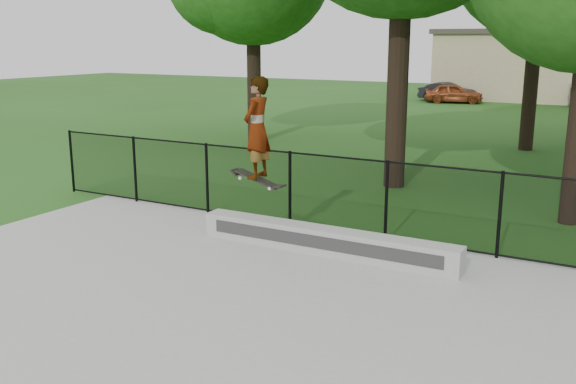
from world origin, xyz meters
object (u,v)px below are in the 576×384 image
(grind_ledge, at_px, (325,241))
(car_b, at_px, (448,92))
(skater_airborne, at_px, (257,130))
(car_a, at_px, (454,93))

(grind_ledge, height_order, car_b, car_b)
(car_b, xyz_separation_m, skater_airborne, (4.85, -29.80, 1.60))
(car_b, relative_size, skater_airborne, 1.60)
(grind_ledge, height_order, skater_airborne, skater_airborne)
(car_a, bearing_deg, car_b, 20.92)
(car_a, xyz_separation_m, car_b, (-0.61, 0.88, -0.01))
(car_b, bearing_deg, car_a, -145.36)
(grind_ledge, distance_m, car_b, 30.15)
(grind_ledge, bearing_deg, car_b, 101.53)
(car_b, distance_m, skater_airborne, 30.24)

